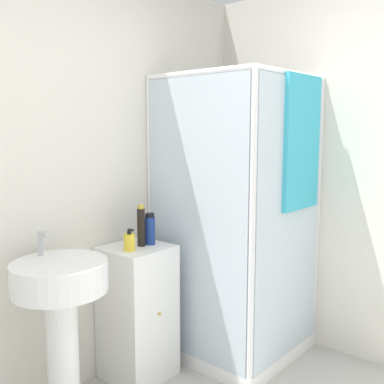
% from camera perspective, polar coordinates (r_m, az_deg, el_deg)
% --- Properties ---
extents(wall_back, '(6.40, 0.06, 2.50)m').
position_cam_1_polar(wall_back, '(2.56, -19.75, 0.90)').
color(wall_back, silver).
rests_on(wall_back, ground_plane).
extents(shower_enclosure, '(0.85, 0.88, 1.89)m').
position_cam_1_polar(shower_enclosure, '(3.12, 6.24, -10.62)').
color(shower_enclosure, white).
rests_on(shower_enclosure, ground_plane).
extents(vanity_cabinet, '(0.38, 0.39, 0.84)m').
position_cam_1_polar(vanity_cabinet, '(2.91, -6.93, -14.87)').
color(vanity_cabinet, white).
rests_on(vanity_cabinet, ground_plane).
extents(sink, '(0.47, 0.47, 1.03)m').
position_cam_1_polar(sink, '(2.41, -16.31, -13.86)').
color(sink, white).
rests_on(sink, ground_plane).
extents(soap_dispenser, '(0.07, 0.07, 0.13)m').
position_cam_1_polar(soap_dispenser, '(2.67, -7.96, -6.29)').
color(soap_dispenser, yellow).
rests_on(soap_dispenser, vanity_cabinet).
extents(shampoo_bottle_tall_black, '(0.05, 0.05, 0.26)m').
position_cam_1_polar(shampoo_bottle_tall_black, '(2.75, -6.49, -4.31)').
color(shampoo_bottle_tall_black, black).
rests_on(shampoo_bottle_tall_black, vanity_cabinet).
extents(shampoo_bottle_blue, '(0.06, 0.06, 0.20)m').
position_cam_1_polar(shampoo_bottle_blue, '(2.79, -5.37, -4.73)').
color(shampoo_bottle_blue, navy).
rests_on(shampoo_bottle_blue, vanity_cabinet).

